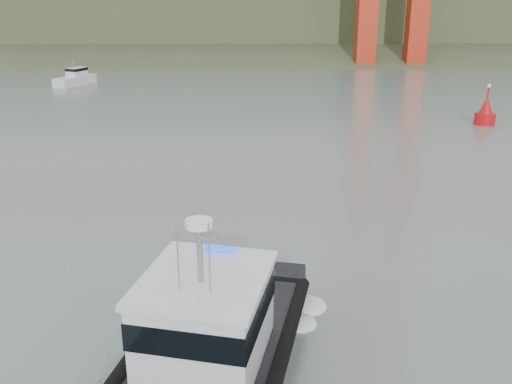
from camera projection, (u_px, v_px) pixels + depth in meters
ground at (272, 324)px, 20.53m from camera, size 400.00×400.00×0.00m
headlands at (250, 11)px, 136.59m from camera, size 500.00×105.36×27.12m
patrol_boat at (203, 354)px, 16.41m from camera, size 6.94×12.59×5.78m
motorboat at (76, 78)px, 73.16m from camera, size 4.40×6.43×3.38m
nav_buoy at (485, 113)px, 51.20m from camera, size 1.84×1.84×3.83m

